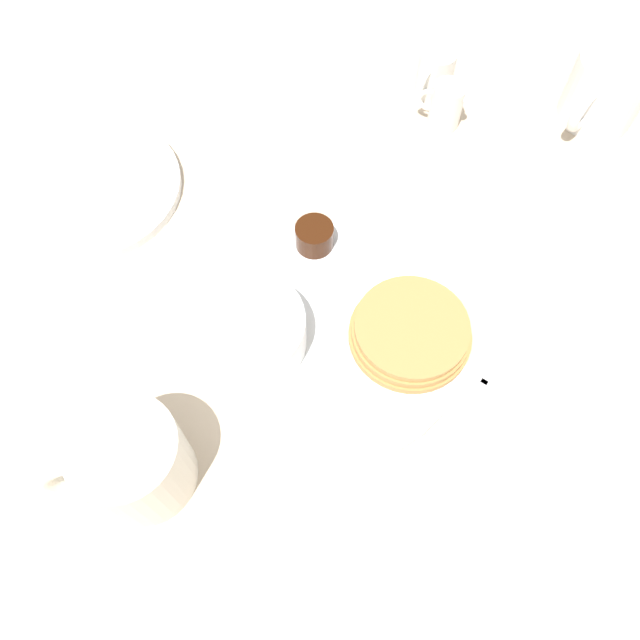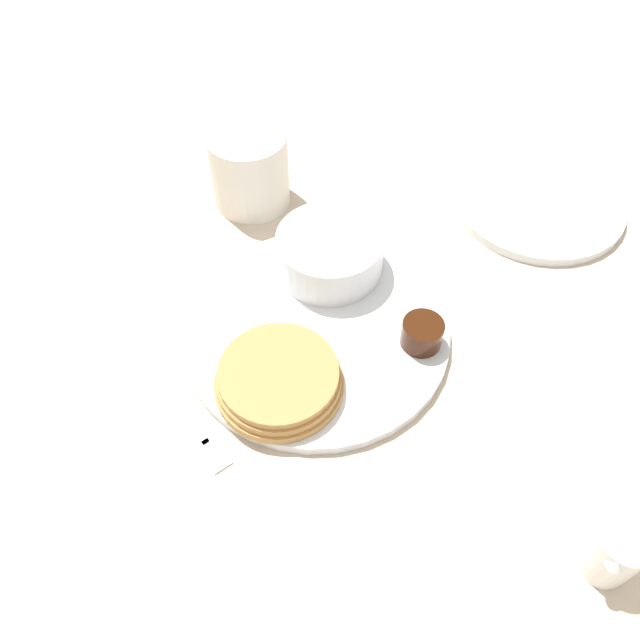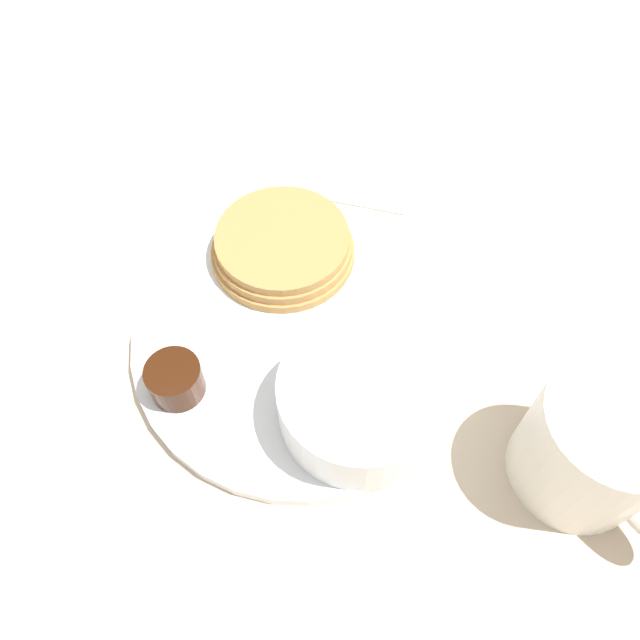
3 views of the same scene
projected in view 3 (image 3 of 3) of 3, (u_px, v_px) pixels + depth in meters
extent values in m
plane|color=#C6B299|center=(304.00, 338.00, 0.52)|extent=(4.00, 4.00, 0.00)
cylinder|color=white|center=(304.00, 334.00, 0.52)|extent=(0.28, 0.28, 0.01)
cylinder|color=#B78447|center=(288.00, 251.00, 0.55)|extent=(0.13, 0.13, 0.01)
cylinder|color=#B78447|center=(288.00, 244.00, 0.54)|extent=(0.12, 0.12, 0.01)
cylinder|color=#B78447|center=(287.00, 238.00, 0.54)|extent=(0.12, 0.12, 0.01)
cylinder|color=white|center=(359.00, 400.00, 0.45)|extent=(0.12, 0.12, 0.05)
cylinder|color=white|center=(360.00, 388.00, 0.44)|extent=(0.10, 0.10, 0.01)
cylinder|color=#38190A|center=(175.00, 380.00, 0.47)|extent=(0.04, 0.04, 0.03)
cylinder|color=white|center=(355.00, 448.00, 0.45)|extent=(0.04, 0.04, 0.02)
sphere|color=white|center=(356.00, 440.00, 0.43)|extent=(0.02, 0.02, 0.02)
cylinder|color=silver|center=(594.00, 446.00, 0.42)|extent=(0.10, 0.10, 0.10)
cube|color=silver|center=(353.00, 202.00, 0.60)|extent=(0.09, 0.05, 0.00)
cube|color=silver|center=(290.00, 190.00, 0.61)|extent=(0.04, 0.03, 0.00)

